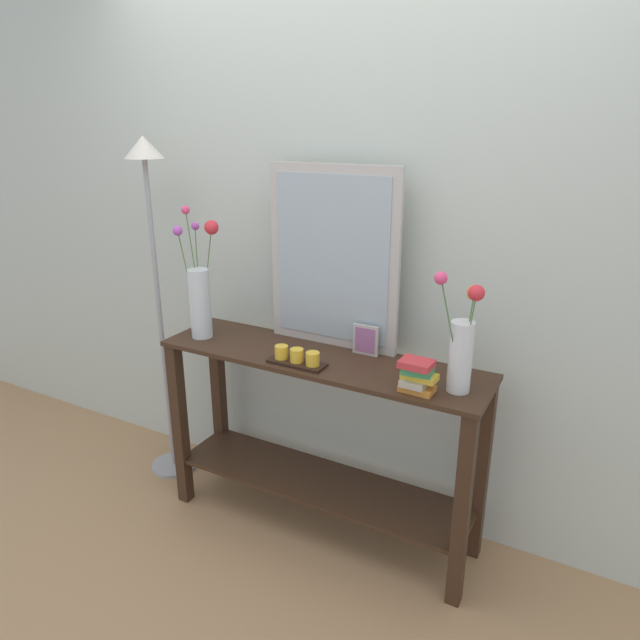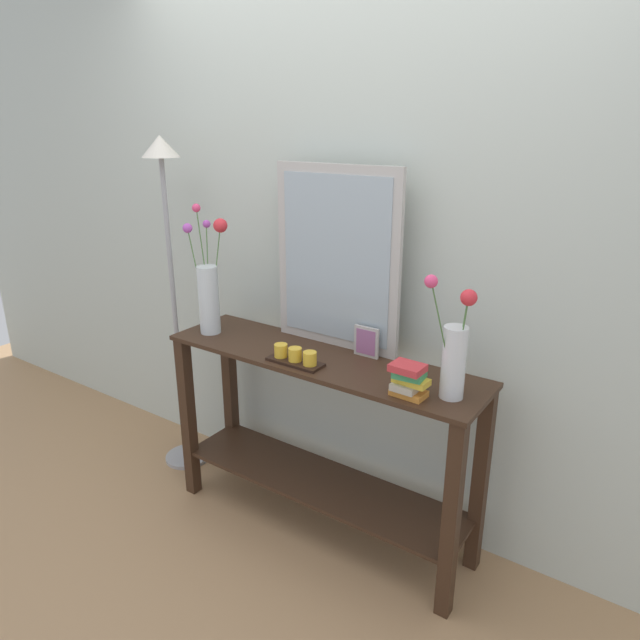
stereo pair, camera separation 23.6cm
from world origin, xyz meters
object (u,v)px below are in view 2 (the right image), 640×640
at_px(vase_right, 455,351).
at_px(console_table, 320,426).
at_px(book_stack, 408,380).
at_px(picture_frame_small, 366,342).
at_px(floor_lamp, 170,254).
at_px(tall_vase_left, 209,290).
at_px(candle_tray, 295,357).
at_px(mirror_leaning, 337,259).

bearing_deg(vase_right, console_table, 176.29).
relative_size(vase_right, book_stack, 3.38).
bearing_deg(picture_frame_small, console_table, -143.39).
bearing_deg(floor_lamp, tall_vase_left, -12.70).
bearing_deg(book_stack, candle_tray, 179.29).
bearing_deg(floor_lamp, book_stack, -6.29).
bearing_deg(console_table, candle_tray, -112.65).
bearing_deg(vase_right, floor_lamp, 177.22).
bearing_deg(floor_lamp, candle_tray, -9.48).
height_order(vase_right, picture_frame_small, vase_right).
height_order(console_table, book_stack, book_stack).
bearing_deg(console_table, floor_lamp, 177.81).
bearing_deg(floor_lamp, console_table, -2.19).
bearing_deg(console_table, picture_frame_small, 36.61).
xyz_separation_m(console_table, book_stack, (0.47, -0.12, 0.40)).
distance_m(mirror_leaning, candle_tray, 0.45).
bearing_deg(picture_frame_small, book_stack, -37.06).
bearing_deg(picture_frame_small, candle_tray, -131.68).
bearing_deg(mirror_leaning, console_table, -81.70).
xyz_separation_m(mirror_leaning, book_stack, (0.49, -0.28, -0.33)).
bearing_deg(console_table, book_stack, -14.23).
height_order(console_table, mirror_leaning, mirror_leaning).
height_order(console_table, floor_lamp, floor_lamp).
relative_size(console_table, picture_frame_small, 10.90).
xyz_separation_m(candle_tray, book_stack, (0.51, -0.01, 0.04)).
relative_size(vase_right, floor_lamp, 0.27).
bearing_deg(book_stack, floor_lamp, 173.71).
xyz_separation_m(tall_vase_left, floor_lamp, (-0.34, 0.08, 0.11)).
bearing_deg(book_stack, tall_vase_left, 175.78).
distance_m(candle_tray, book_stack, 0.52).
xyz_separation_m(tall_vase_left, candle_tray, (0.55, -0.07, -0.18)).
distance_m(candle_tray, floor_lamp, 0.94).
bearing_deg(candle_tray, floor_lamp, 170.52).
bearing_deg(mirror_leaning, vase_right, -17.48).
relative_size(mirror_leaning, candle_tray, 3.20).
bearing_deg(picture_frame_small, floor_lamp, -175.75).
relative_size(tall_vase_left, floor_lamp, 0.34).
bearing_deg(vase_right, candle_tray, -173.56).
distance_m(tall_vase_left, vase_right, 1.20).
bearing_deg(tall_vase_left, candle_tray, -7.48).
distance_m(vase_right, floor_lamp, 1.54).
xyz_separation_m(vase_right, floor_lamp, (-1.53, 0.07, 0.14)).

